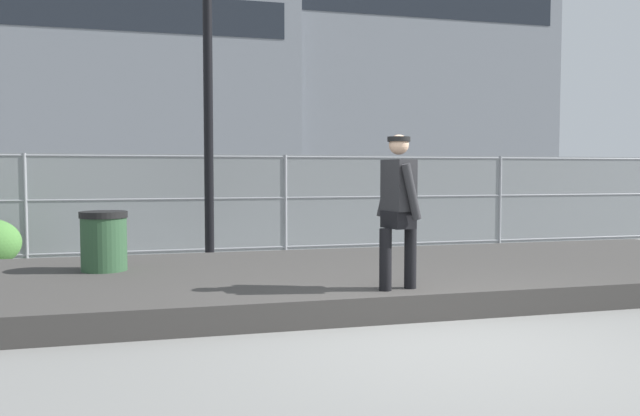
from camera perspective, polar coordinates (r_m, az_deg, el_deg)
The scene contains 12 objects.
ground_plane at distance 5.93m, azimuth 11.15°, elevation -11.73°, with size 120.00×120.00×0.00m, color slate.
gravel_berm at distance 8.41m, azimuth 2.87°, elevation -6.23°, with size 12.18×3.98×0.28m, color #3D3A38.
skateboard at distance 6.92m, azimuth 6.93°, elevation -9.04°, with size 0.82×0.34×0.07m.
skater at distance 6.77m, azimuth 6.99°, elevation -0.15°, with size 0.73×0.61×1.84m.
chain_fence at distance 12.44m, azimuth -3.09°, elevation 0.52°, with size 18.70×0.06×1.85m.
street_lamp at distance 11.46m, azimuth -10.01°, elevation 17.58°, with size 0.44×0.44×7.06m.
parked_car_near at distance 14.92m, azimuth -20.65°, elevation 0.41°, with size 4.46×2.06×1.66m.
parked_car_mid at distance 16.05m, azimuth 4.90°, elevation 0.79°, with size 4.49×2.12×1.66m.
parked_car_far at distance 19.53m, azimuth 23.94°, elevation 0.96°, with size 4.54×2.24×1.66m.
library_building at distance 50.56m, azimuth -21.17°, elevation 12.32°, with size 31.50×10.55×19.33m.
office_block at distance 54.77m, azimuth 5.26°, elevation 13.83°, with size 27.16×10.73×23.14m.
trash_bin at distance 8.50m, azimuth -18.68°, elevation -3.73°, with size 0.59×0.59×1.03m.
Camera 1 is at (-2.52, -5.15, 1.53)m, focal length 35.93 mm.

